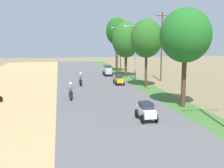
# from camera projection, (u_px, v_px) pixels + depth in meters

# --- Properties ---
(median_tree_nearest) EXTENTS (4.04, 4.04, 7.93)m
(median_tree_nearest) POSITION_uv_depth(u_px,v_px,m) (185.00, 36.00, 21.79)
(median_tree_nearest) COLOR #4C351E
(median_tree_nearest) RESTS_ON median_strip
(median_tree_second) EXTENTS (3.68, 3.68, 7.83)m
(median_tree_second) POSITION_uv_depth(u_px,v_px,m) (147.00, 39.00, 31.45)
(median_tree_second) COLOR #4C351E
(median_tree_second) RESTS_ON median_strip
(median_tree_third) EXTENTS (4.21, 4.21, 8.24)m
(median_tree_third) POSITION_uv_depth(u_px,v_px,m) (126.00, 40.00, 41.37)
(median_tree_third) COLOR #4C351E
(median_tree_third) RESTS_ON median_strip
(median_tree_fourth) EXTENTS (3.69, 3.69, 9.35)m
(median_tree_fourth) POSITION_uv_depth(u_px,v_px,m) (117.00, 32.00, 47.67)
(median_tree_fourth) COLOR #4C351E
(median_tree_fourth) RESTS_ON median_strip
(streetlamp_mid) EXTENTS (3.16, 0.20, 7.45)m
(streetlamp_mid) POSITION_uv_depth(u_px,v_px,m) (135.00, 49.00, 36.61)
(streetlamp_mid) COLOR gray
(streetlamp_mid) RESTS_ON median_strip
(streetlamp_far) EXTENTS (3.16, 0.20, 7.67)m
(streetlamp_far) POSITION_uv_depth(u_px,v_px,m) (121.00, 47.00, 45.33)
(streetlamp_far) COLOR gray
(streetlamp_far) RESTS_ON median_strip
(utility_pole_near) EXTENTS (1.80, 0.20, 9.17)m
(utility_pole_near) POSITION_uv_depth(u_px,v_px,m) (162.00, 46.00, 36.95)
(utility_pole_near) COLOR brown
(utility_pole_near) RESTS_ON ground
(car_hatchback_white) EXTENTS (1.04, 2.00, 1.23)m
(car_hatchback_white) POSITION_uv_depth(u_px,v_px,m) (146.00, 111.00, 18.62)
(car_hatchback_white) COLOR silver
(car_hatchback_white) RESTS_ON road_strip
(car_hatchback_yellow) EXTENTS (1.04, 2.00, 1.23)m
(car_hatchback_yellow) POSITION_uv_depth(u_px,v_px,m) (119.00, 79.00, 33.85)
(car_hatchback_yellow) COLOR gold
(car_hatchback_yellow) RESTS_ON road_strip
(car_van_silver) EXTENTS (1.19, 2.41, 1.67)m
(car_van_silver) POSITION_uv_depth(u_px,v_px,m) (107.00, 70.00, 42.52)
(car_van_silver) COLOR #B7BCC1
(car_van_silver) RESTS_ON road_strip
(motorbike_foreground_rider) EXTENTS (0.54, 1.80, 1.66)m
(motorbike_foreground_rider) POSITION_uv_depth(u_px,v_px,m) (71.00, 91.00, 25.16)
(motorbike_foreground_rider) COLOR black
(motorbike_foreground_rider) RESTS_ON road_strip
(motorbike_ahead_second) EXTENTS (0.54, 1.80, 1.66)m
(motorbike_ahead_second) POSITION_uv_depth(u_px,v_px,m) (81.00, 80.00, 32.78)
(motorbike_ahead_second) COLOR black
(motorbike_ahead_second) RESTS_ON road_strip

